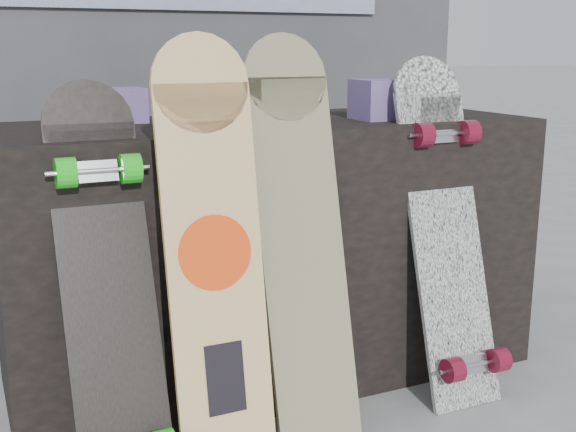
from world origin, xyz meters
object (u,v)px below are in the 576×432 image
longboard_geisha (214,246)px  vendor_table (271,249)px  skateboard_dark (108,281)px  longboard_celtic (300,227)px  longboard_cascadia (447,225)px

longboard_geisha → vendor_table: bearing=52.0°
vendor_table → skateboard_dark: 0.68m
longboard_celtic → longboard_cascadia: bearing=2.2°
longboard_celtic → longboard_cascadia: (0.48, 0.02, -0.05)m
vendor_table → skateboard_dark: size_ratio=1.69×
vendor_table → longboard_cascadia: 0.55m
vendor_table → longboard_cascadia: longboard_cascadia is taller
vendor_table → longboard_celtic: bearing=-101.0°
longboard_geisha → longboard_cascadia: 0.75m
longboard_cascadia → skateboard_dark: size_ratio=1.05×
longboard_celtic → skateboard_dark: size_ratio=1.12×
longboard_celtic → longboard_cascadia: size_ratio=1.06×
skateboard_dark → vendor_table: bearing=32.6°
longboard_cascadia → skateboard_dark: bearing=-178.4°
longboard_geisha → skateboard_dark: (-0.24, 0.06, -0.07)m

